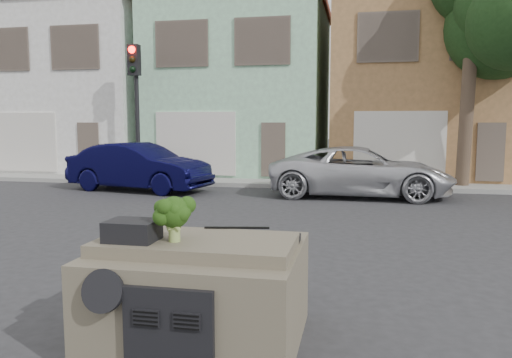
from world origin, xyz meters
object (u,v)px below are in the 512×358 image
(navy_sedan, at_px, (140,191))
(silver_pickup, at_px, (360,196))
(traffic_signal, at_px, (136,114))
(broccoli, at_px, (174,219))

(navy_sedan, height_order, silver_pickup, navy_sedan)
(silver_pickup, distance_m, traffic_signal, 8.71)
(traffic_signal, bearing_deg, broccoli, -63.69)
(traffic_signal, bearing_deg, navy_sedan, -63.80)
(broccoli, bearing_deg, silver_pickup, 80.69)
(silver_pickup, xyz_separation_m, traffic_signal, (-8.13, 1.79, 2.55))
(navy_sedan, relative_size, silver_pickup, 0.87)
(navy_sedan, height_order, broccoli, broccoli)
(navy_sedan, height_order, traffic_signal, traffic_signal)
(silver_pickup, height_order, broccoli, broccoli)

